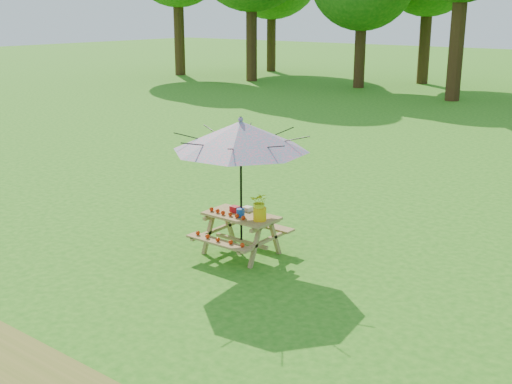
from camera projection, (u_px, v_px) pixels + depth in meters
The scene contains 6 objects.
ground at pixel (322, 336), 7.81m from camera, with size 120.00×120.00×0.00m, color #267215.
picnic_table at pixel (241, 235), 10.34m from camera, with size 1.20×1.32×0.67m.
patio_umbrella at pixel (241, 136), 9.89m from camera, with size 2.65×2.65×2.25m.
produce_bins at pixel (240, 211), 10.28m from camera, with size 0.36×0.44×0.13m.
tomatoes_row at pixel (227, 214), 10.19m from camera, with size 0.77×0.13×0.07m, color red, non-canonical shape.
flower_bucket at pixel (260, 206), 9.90m from camera, with size 0.35×0.34×0.46m.
Camera 1 is at (3.69, -6.03, 3.84)m, focal length 45.00 mm.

